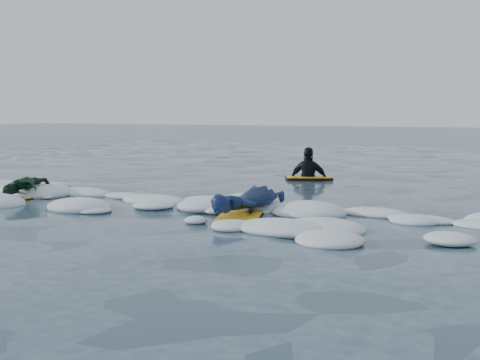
# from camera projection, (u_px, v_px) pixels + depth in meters

# --- Properties ---
(ground) EXTENTS (120.00, 120.00, 0.00)m
(ground) POSITION_uv_depth(u_px,v_px,m) (135.00, 217.00, 9.22)
(ground) COLOR #162D35
(ground) RESTS_ON ground
(foam_band) EXTENTS (12.00, 3.10, 0.30)m
(foam_band) POSITION_uv_depth(u_px,v_px,m) (171.00, 208.00, 10.15)
(foam_band) COLOR white
(foam_band) RESTS_ON ground
(prone_woman_unit) EXTENTS (0.93, 1.76, 0.44)m
(prone_woman_unit) POSITION_uv_depth(u_px,v_px,m) (247.00, 203.00, 9.18)
(prone_woman_unit) COLOR black
(prone_woman_unit) RESTS_ON ground
(prone_child_unit) EXTENTS (0.70, 1.15, 0.42)m
(prone_child_unit) POSITION_uv_depth(u_px,v_px,m) (26.00, 188.00, 11.03)
(prone_child_unit) COLOR black
(prone_child_unit) RESTS_ON ground
(waiting_rider_unit) EXTENTS (1.24, 1.02, 1.63)m
(waiting_rider_unit) POSITION_uv_depth(u_px,v_px,m) (309.00, 181.00, 14.31)
(waiting_rider_unit) COLOR black
(waiting_rider_unit) RESTS_ON ground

